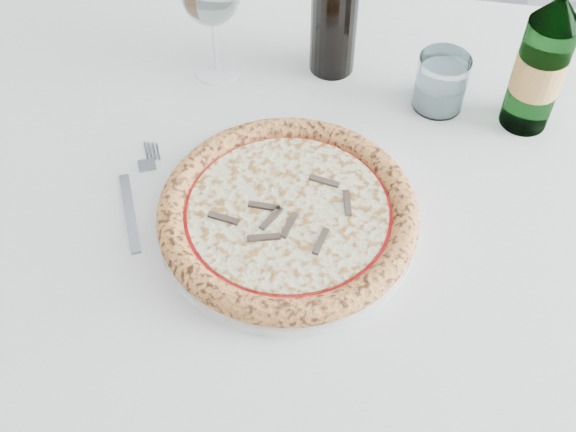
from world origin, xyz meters
name	(u,v)px	position (x,y,z in m)	size (l,w,h in m)	color
floor	(385,369)	(0.00, 0.00, -0.01)	(5.00, 6.00, 0.02)	gray
dining_table	(297,209)	(-0.19, -0.12, 0.67)	(1.50, 0.91, 0.76)	brown
plate	(288,222)	(-0.19, -0.22, 0.76)	(0.33, 0.33, 0.02)	white
pizza	(288,213)	(-0.19, -0.22, 0.78)	(0.33, 0.33, 0.03)	gold
fork	(136,197)	(-0.40, -0.20, 0.76)	(0.06, 0.19, 0.00)	slate
tumbler	(440,85)	(0.00, 0.04, 0.79)	(0.07, 0.07, 0.08)	white
beer_bottle	(542,63)	(0.12, 0.02, 0.86)	(0.07, 0.07, 0.26)	#366A3A
wine_bottle	(335,0)	(-0.17, 0.10, 0.88)	(0.07, 0.07, 0.28)	black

